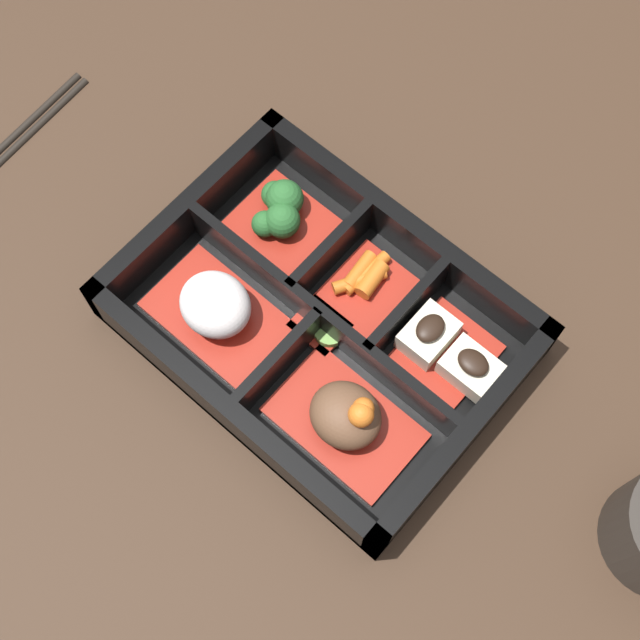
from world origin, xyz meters
TOP-DOWN VIEW (x-y plane):
  - ground_plane at (0.00, 0.00)m, footprint 3.00×3.00m
  - bento_base at (0.00, 0.00)m, footprint 0.29×0.21m
  - bento_rim at (-0.00, -0.00)m, footprint 0.29×0.21m
  - bowl_stew at (-0.07, 0.05)m, footprint 0.11×0.07m
  - bowl_rice at (0.06, 0.05)m, footprint 0.11×0.07m
  - bowl_tofu at (-0.09, -0.04)m, footprint 0.08×0.07m
  - bowl_carrots at (-0.00, -0.05)m, footprint 0.06×0.07m
  - bowl_greens at (0.09, -0.05)m, footprint 0.08×0.07m
  - bowl_pickles at (-0.01, 0.00)m, footprint 0.04×0.03m
  - chopsticks at (0.31, 0.06)m, footprint 0.03×0.20m

SIDE VIEW (x-z plane):
  - ground_plane at x=0.00m, z-range 0.00..0.00m
  - chopsticks at x=0.31m, z-range 0.00..0.01m
  - bento_base at x=0.00m, z-range 0.00..0.01m
  - bowl_pickles at x=-0.01m, z-range 0.01..0.02m
  - bowl_carrots at x=0.00m, z-range 0.01..0.03m
  - bowl_tofu at x=-0.09m, z-range 0.01..0.04m
  - bowl_greens at x=0.09m, z-range 0.01..0.04m
  - bento_rim at x=0.00m, z-range 0.00..0.05m
  - bowl_stew at x=-0.07m, z-range 0.00..0.05m
  - bowl_rice at x=0.06m, z-range 0.01..0.05m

